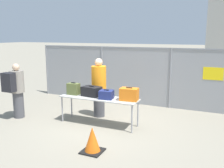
{
  "coord_description": "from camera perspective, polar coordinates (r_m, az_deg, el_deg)",
  "views": [
    {
      "loc": [
        2.86,
        -5.9,
        2.47
      ],
      "look_at": [
        -0.06,
        0.65,
        1.05
      ],
      "focal_mm": 40.0,
      "sensor_mm": 36.0,
      "label": 1
    }
  ],
  "objects": [
    {
      "name": "traffic_cone",
      "position": [
        5.45,
        -4.51,
        -12.76
      ],
      "size": [
        0.44,
        0.44,
        0.56
      ],
      "color": "black",
      "rests_on": "ground_plane"
    },
    {
      "name": "suitcase_navy",
      "position": [
        6.74,
        -1.28,
        -2.42
      ],
      "size": [
        0.4,
        0.36,
        0.25
      ],
      "color": "navy",
      "rests_on": "inspection_table"
    },
    {
      "name": "inspection_table",
      "position": [
        6.91,
        -3.03,
        -3.58
      ],
      "size": [
        2.24,
        0.61,
        0.77
      ],
      "color": "#B2B2AD",
      "rests_on": "ground_plane"
    },
    {
      "name": "ground_plane",
      "position": [
        7.01,
        -1.76,
        -9.44
      ],
      "size": [
        120.0,
        120.0,
        0.0
      ],
      "primitive_type": "plane",
      "color": "gray"
    },
    {
      "name": "traveler_hooded",
      "position": [
        7.9,
        -21.11,
        -0.99
      ],
      "size": [
        0.41,
        0.63,
        1.64
      ],
      "rotation": [
        0.0,
        0.0,
        -0.15
      ],
      "color": "#4C4C51",
      "rests_on": "ground_plane"
    },
    {
      "name": "suitcase_orange",
      "position": [
        6.57,
        3.93,
        -2.36
      ],
      "size": [
        0.49,
        0.34,
        0.35
      ],
      "color": "orange",
      "rests_on": "inspection_table"
    },
    {
      "name": "security_worker_near",
      "position": [
        7.54,
        -3.01,
        -0.66
      ],
      "size": [
        0.44,
        0.44,
        1.78
      ],
      "rotation": [
        0.0,
        0.0,
        3.35
      ],
      "color": "#4C4C51",
      "rests_on": "ground_plane"
    },
    {
      "name": "suitcase_black",
      "position": [
        7.05,
        -4.71,
        -1.67
      ],
      "size": [
        0.56,
        0.41,
        0.29
      ],
      "color": "black",
      "rests_on": "inspection_table"
    },
    {
      "name": "utility_trailer",
      "position": [
        10.54,
        15.84,
        -0.72
      ],
      "size": [
        3.29,
        2.04,
        0.63
      ],
      "color": "#4C6B47",
      "rests_on": "ground_plane"
    },
    {
      "name": "fence_section",
      "position": [
        8.93,
        5.18,
        2.18
      ],
      "size": [
        7.75,
        0.07,
        2.05
      ],
      "color": "gray",
      "rests_on": "ground_plane"
    },
    {
      "name": "suitcase_olive",
      "position": [
        7.29,
        -8.8,
        -1.1
      ],
      "size": [
        0.35,
        0.22,
        0.35
      ],
      "color": "#566033",
      "rests_on": "inspection_table"
    }
  ]
}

